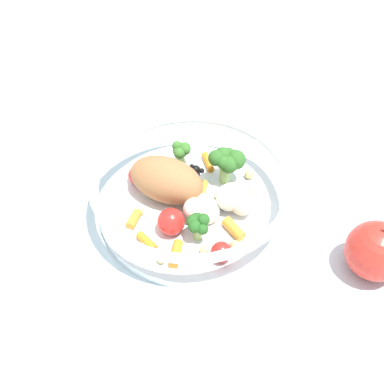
# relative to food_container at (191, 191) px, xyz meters

# --- Properties ---
(ground_plane) EXTENTS (2.40, 2.40, 0.00)m
(ground_plane) POSITION_rel_food_container_xyz_m (-0.02, 0.01, -0.03)
(ground_plane) COLOR silver
(food_container) EXTENTS (0.24, 0.24, 0.07)m
(food_container) POSITION_rel_food_container_xyz_m (0.00, 0.00, 0.00)
(food_container) COLOR white
(food_container) RESTS_ON ground_plane
(loose_apple) EXTENTS (0.07, 0.07, 0.08)m
(loose_apple) POSITION_rel_food_container_xyz_m (0.18, 0.12, 0.00)
(loose_apple) COLOR red
(loose_apple) RESTS_ON ground_plane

